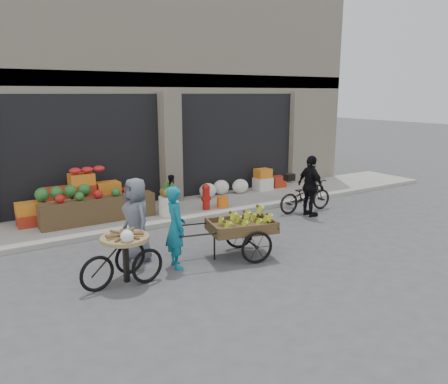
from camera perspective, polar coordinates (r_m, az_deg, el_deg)
ground at (r=9.06m, az=7.17°, el=-8.22°), size 80.00×80.00×0.00m
sidewalk at (r=12.32m, az=-5.03°, el=-2.20°), size 18.00×2.20×0.12m
building at (r=15.51m, az=-12.19°, el=13.01°), size 14.00×6.45×7.00m
fruit_display at (r=11.55m, az=-16.74°, el=-0.58°), size 3.10×1.12×1.24m
pineapple_bin at (r=11.49m, az=-7.23°, el=-1.76°), size 0.52×0.52×0.50m
fire_hydrant at (r=11.90m, az=-2.35°, el=-0.49°), size 0.22×0.22×0.71m
orange_bucket at (r=12.17m, az=-0.19°, el=-1.31°), size 0.32×0.32×0.30m
right_bay_goods at (r=14.07m, az=3.28°, el=1.18°), size 3.35×0.60×0.70m
seated_person at (r=12.13m, az=-6.76°, el=0.08°), size 0.51×0.43×0.93m
banana_cart at (r=8.73m, az=1.99°, el=-4.31°), size 2.33×1.34×0.92m
vendor_woman at (r=8.23m, az=-6.33°, el=-4.60°), size 0.46×0.62×1.57m
tricycle_cart at (r=7.79m, az=-12.79°, el=-7.57°), size 1.46×0.98×0.95m
vendor_grey at (r=8.72m, az=-11.36°, el=-3.51°), size 0.58×0.84×1.65m
bicycle at (r=12.33m, az=10.57°, el=-0.48°), size 1.75×0.70×0.90m
cyclist at (r=11.83m, az=11.25°, el=0.76°), size 0.46×0.98×1.64m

